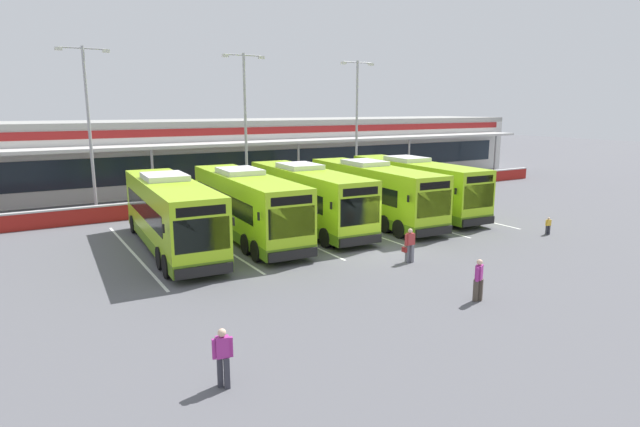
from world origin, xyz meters
name	(u,v)px	position (x,y,z in m)	size (l,w,h in m)	color
ground_plane	(375,252)	(0.00, 0.00, 0.00)	(200.00, 200.00, 0.00)	#56565B
terminal_building	(200,153)	(0.00, 26.91, 3.01)	(70.00, 13.00, 6.00)	silver
red_barrier_wall	(256,199)	(0.00, 14.50, 0.56)	(60.00, 0.40, 1.10)	maroon
coach_bus_leftmost	(171,215)	(-8.58, 5.82, 1.79)	(3.46, 12.27, 3.78)	#9ED11E
coach_bus_left_centre	(247,206)	(-4.32, 6.06, 1.79)	(3.46, 12.27, 3.78)	#9ED11E
coach_bus_centre	(307,198)	(-0.19, 6.57, 1.79)	(3.46, 12.27, 3.78)	#9ED11E
coach_bus_right_centre	(372,193)	(4.38, 6.15, 1.79)	(3.46, 12.27, 3.78)	#9ED11E
coach_bus_rightmost	(415,187)	(8.38, 6.68, 1.79)	(3.46, 12.27, 3.78)	#9ED11E
bay_stripe_far_west	(133,253)	(-10.50, 6.00, 0.00)	(0.14, 13.00, 0.01)	silver
bay_stripe_west	(214,242)	(-6.30, 6.00, 0.00)	(0.14, 13.00, 0.01)	silver
bay_stripe_mid_west	(283,233)	(-2.10, 6.00, 0.00)	(0.14, 13.00, 0.01)	silver
bay_stripe_centre	(344,225)	(2.10, 6.00, 0.00)	(0.14, 13.00, 0.01)	silver
bay_stripe_mid_east	(396,217)	(6.30, 6.00, 0.00)	(0.14, 13.00, 0.01)	silver
bay_stripe_east	(443,211)	(10.50, 6.00, 0.00)	(0.14, 13.00, 0.01)	silver
pedestrian_with_handbag	(409,244)	(0.32, -2.26, 0.86)	(0.62, 0.34, 1.62)	slate
pedestrian_in_dark_coat	(223,356)	(-11.18, -8.40, 0.87)	(0.54, 0.36, 1.62)	#33333D
pedestrian_child	(548,225)	(10.72, -2.15, 0.54)	(0.33, 0.24, 1.00)	#33333D
pedestrian_near_bin	(479,279)	(-0.76, -7.45, 0.87)	(0.52, 0.35, 1.62)	#4C4238
lamp_post_west	(89,121)	(-10.57, 17.23, 6.29)	(3.24, 0.28, 11.00)	#9E9EA3
lamp_post_centre	(245,119)	(0.03, 16.14, 6.29)	(3.24, 0.28, 11.00)	#9E9EA3
lamp_post_east	(357,117)	(10.73, 17.08, 6.29)	(3.24, 0.28, 11.00)	#9E9EA3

